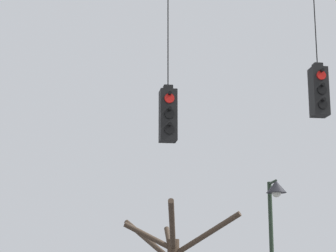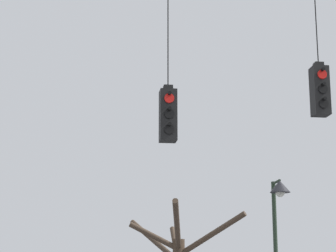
# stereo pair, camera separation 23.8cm
# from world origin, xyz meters

# --- Properties ---
(traffic_light_near_left_pole) EXTENTS (0.34, 0.58, 3.48)m
(traffic_light_near_left_pole) POSITION_xyz_m (-1.43, -0.01, 5.18)
(traffic_light_near_left_pole) COLOR black
(traffic_light_over_intersection) EXTENTS (0.34, 0.58, 2.85)m
(traffic_light_over_intersection) POSITION_xyz_m (1.81, -0.01, 5.81)
(traffic_light_over_intersection) COLOR black
(street_lamp) EXTENTS (0.56, 0.95, 4.60)m
(street_lamp) POSITION_xyz_m (2.24, 4.69, 3.64)
(street_lamp) COLOR #233323
(street_lamp) RESTS_ON ground_plane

